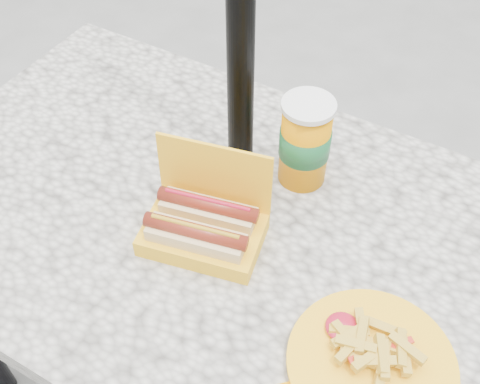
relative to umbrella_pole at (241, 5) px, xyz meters
The scene contains 6 objects.
ground 1.11m from the umbrella_pole, 90.00° to the right, with size 60.00×60.00×0.00m, color slate.
picnic_table 0.49m from the umbrella_pole, 90.00° to the right, with size 1.20×0.80×0.75m.
umbrella_pole is the anchor object (origin of this frame).
hotdog_box 0.38m from the umbrella_pole, 77.91° to the right, with size 0.24×0.18×0.17m.
fries_plate 0.60m from the umbrella_pole, 37.28° to the right, with size 0.29×0.39×0.05m.
soda_cup 0.29m from the umbrella_pole, ahead, with size 0.10×0.10×0.19m.
Camera 1 is at (0.43, -0.60, 1.62)m, focal length 45.00 mm.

